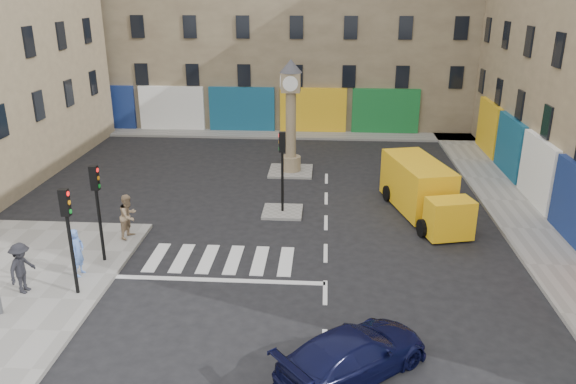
# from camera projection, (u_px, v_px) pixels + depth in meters

# --- Properties ---
(ground) EXTENTS (120.00, 120.00, 0.00)m
(ground) POSITION_uv_depth(u_px,v_px,m) (325.00, 309.00, 18.19)
(ground) COLOR black
(ground) RESTS_ON ground
(sidewalk_right) EXTENTS (2.60, 30.00, 0.15)m
(sidewalk_right) POSITION_uv_depth(u_px,v_px,m) (507.00, 201.00, 26.97)
(sidewalk_right) COLOR gray
(sidewalk_right) RESTS_ON ground
(sidewalk_far) EXTENTS (32.00, 2.40, 0.15)m
(sidewalk_far) POSITION_uv_depth(u_px,v_px,m) (270.00, 134.00, 39.19)
(sidewalk_far) COLOR gray
(sidewalk_far) RESTS_ON ground
(island_near) EXTENTS (1.80, 1.80, 0.12)m
(island_near) POSITION_uv_depth(u_px,v_px,m) (283.00, 212.00, 25.78)
(island_near) COLOR gray
(island_near) RESTS_ON ground
(island_far) EXTENTS (2.40, 2.40, 0.12)m
(island_far) POSITION_uv_depth(u_px,v_px,m) (291.00, 171.00, 31.39)
(island_far) COLOR gray
(island_far) RESTS_ON ground
(building_far) EXTENTS (32.00, 10.00, 17.00)m
(building_far) POSITION_uv_depth(u_px,v_px,m) (276.00, 4.00, 41.69)
(building_far) COLOR gray
(building_far) RESTS_ON ground
(traffic_light_left_near) EXTENTS (0.28, 0.22, 3.70)m
(traffic_light_left_near) POSITION_uv_depth(u_px,v_px,m) (68.00, 225.00, 17.99)
(traffic_light_left_near) COLOR black
(traffic_light_left_near) RESTS_ON sidewalk_left
(traffic_light_left_far) EXTENTS (0.28, 0.22, 3.70)m
(traffic_light_left_far) POSITION_uv_depth(u_px,v_px,m) (97.00, 198.00, 20.24)
(traffic_light_left_far) COLOR black
(traffic_light_left_far) RESTS_ON sidewalk_left
(traffic_light_island) EXTENTS (0.28, 0.22, 3.70)m
(traffic_light_island) POSITION_uv_depth(u_px,v_px,m) (282.00, 159.00, 24.90)
(traffic_light_island) COLOR black
(traffic_light_island) RESTS_ON island_near
(clock_pillar) EXTENTS (1.20, 1.20, 6.10)m
(clock_pillar) POSITION_uv_depth(u_px,v_px,m) (291.00, 110.00, 30.18)
(clock_pillar) COLOR #9E8967
(clock_pillar) RESTS_ON island_far
(navy_sedan) EXTENTS (4.65, 4.34, 1.32)m
(navy_sedan) POSITION_uv_depth(u_px,v_px,m) (354.00, 353.00, 14.91)
(navy_sedan) COLOR black
(navy_sedan) RESTS_ON ground
(yellow_van) EXTENTS (3.38, 6.58, 2.30)m
(yellow_van) POSITION_uv_depth(u_px,v_px,m) (422.00, 190.00, 25.39)
(yellow_van) COLOR yellow
(yellow_van) RESTS_ON ground
(pedestrian_blue) EXTENTS (0.48, 0.68, 1.76)m
(pedestrian_blue) POSITION_uv_depth(u_px,v_px,m) (78.00, 252.00, 19.72)
(pedestrian_blue) COLOR #5C83D3
(pedestrian_blue) RESTS_ON sidewalk_left
(pedestrian_tan) EXTENTS (0.92, 1.05, 1.83)m
(pedestrian_tan) POSITION_uv_depth(u_px,v_px,m) (129.00, 216.00, 22.70)
(pedestrian_tan) COLOR tan
(pedestrian_tan) RESTS_ON sidewalk_left
(pedestrian_dark) EXTENTS (0.82, 1.23, 1.78)m
(pedestrian_dark) POSITION_uv_depth(u_px,v_px,m) (22.00, 268.00, 18.61)
(pedestrian_dark) COLOR black
(pedestrian_dark) RESTS_ON sidewalk_left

